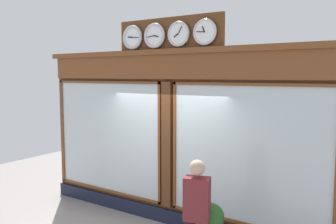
{
  "coord_description": "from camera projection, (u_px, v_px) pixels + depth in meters",
  "views": [
    {
      "loc": [
        -3.65,
        5.5,
        2.86
      ],
      "look_at": [
        0.0,
        0.0,
        2.17
      ],
      "focal_mm": 37.81,
      "sensor_mm": 36.0,
      "label": 1
    }
  ],
  "objects": [
    {
      "name": "shop_facade",
      "position": [
        172.0,
        136.0,
        6.79
      ],
      "size": [
        6.24,
        0.42,
        3.91
      ],
      "color": "#5B3319",
      "rests_on": "ground_plane"
    },
    {
      "name": "pedestrian",
      "position": [
        197.0,
        213.0,
        4.98
      ],
      "size": [
        0.41,
        0.31,
        1.69
      ],
      "color": "#3A1316",
      "rests_on": "ground_plane"
    },
    {
      "name": "planter_shrub",
      "position": [
        210.0,
        217.0,
        5.16
      ],
      "size": [
        0.41,
        0.41,
        0.41
      ],
      "primitive_type": "sphere",
      "color": "#285623",
      "rests_on": "planter_box"
    }
  ]
}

